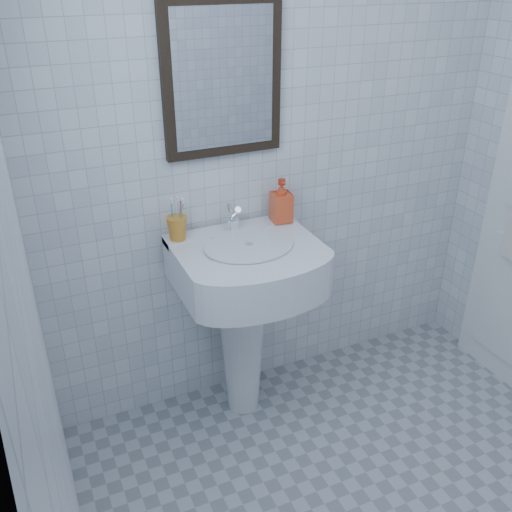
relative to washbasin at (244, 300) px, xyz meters
name	(u,v)px	position (x,y,z in m)	size (l,w,h in m)	color
wall_back	(277,143)	(0.25, 0.21, 0.63)	(2.20, 0.02, 2.50)	silver
wall_left	(47,367)	(-0.85, -0.99, 0.63)	(0.02, 2.40, 2.50)	silver
washbasin	(244,300)	(0.00, 0.00, 0.00)	(0.60, 0.44, 0.93)	silver
faucet	(233,219)	(0.00, 0.11, 0.35)	(0.05, 0.12, 0.13)	white
toothbrush_cup	(177,228)	(-0.25, 0.12, 0.35)	(0.09, 0.09, 0.10)	orange
soap_dispenser	(281,200)	(0.24, 0.12, 0.39)	(0.09, 0.09, 0.19)	#BB3512
wall_mirror	(223,79)	(0.00, 0.19, 0.93)	(0.50, 0.04, 0.62)	black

